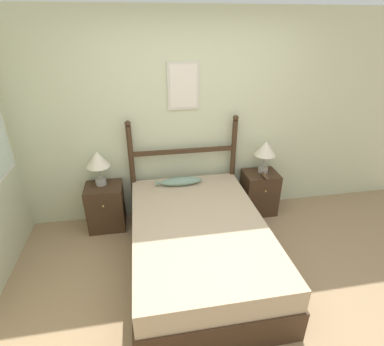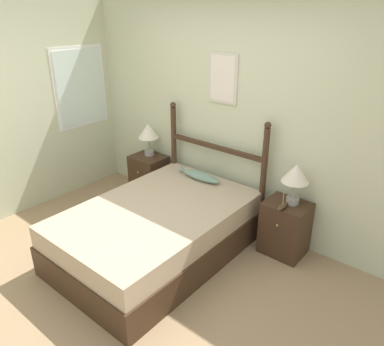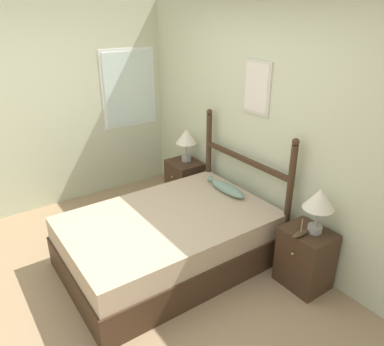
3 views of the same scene
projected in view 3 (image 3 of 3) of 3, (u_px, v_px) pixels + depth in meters
ground_plane at (122, 291)px, 3.53m from camera, size 16.00×16.00×0.00m
wall_back at (264, 130)px, 3.91m from camera, size 6.40×0.08×2.55m
wall_left at (41, 111)px, 4.61m from camera, size 0.08×6.40×2.55m
bed at (169, 240)px, 3.83m from camera, size 1.37×2.06×0.56m
headboard at (244, 176)px, 4.16m from camera, size 1.38×0.07×1.36m
nightstand_left at (185, 182)px, 5.04m from camera, size 0.44×0.39×0.59m
nightstand_right at (305, 258)px, 3.52m from camera, size 0.44×0.39×0.59m
table_lamp_left at (186, 138)px, 4.83m from camera, size 0.28×0.28×0.44m
table_lamp_right at (319, 201)px, 3.26m from camera, size 0.28×0.28×0.44m
model_boat at (301, 233)px, 3.33m from camera, size 0.06×0.21×0.17m
fish_pillow at (227, 188)px, 4.18m from camera, size 0.58×0.16×0.09m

